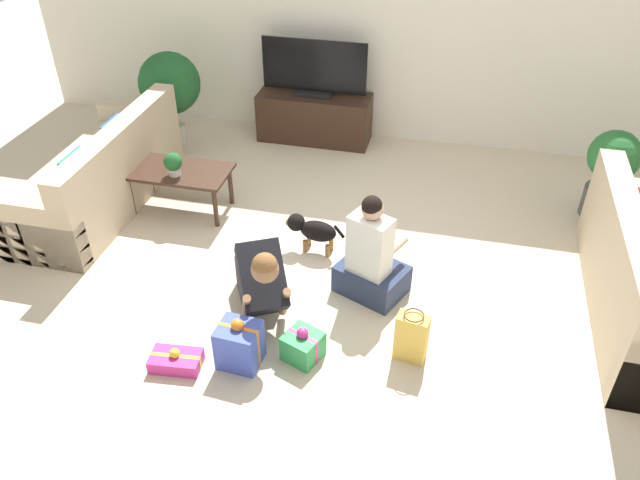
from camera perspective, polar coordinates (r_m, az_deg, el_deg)
The scene contains 16 objects.
ground_plane at distance 5.34m, azimuth 1.42°, elevation -2.71°, with size 16.00×16.00×0.00m, color beige.
wall_back at distance 7.07m, azimuth 6.35°, elevation 19.03°, with size 8.40×0.06×2.60m.
sofa_left at distance 6.38m, azimuth -19.45°, elevation 5.45°, with size 0.85×2.09×0.86m.
coffee_table at distance 6.07m, azimuth -12.78°, elevation 5.86°, with size 0.97×0.52×0.43m.
tv_console at distance 7.29m, azimuth -0.51°, elevation 11.14°, with size 1.28×0.45×0.55m.
tv at distance 7.08m, azimuth -0.53°, elevation 15.18°, with size 1.17×0.20×0.62m.
potted_plant_corner_left at distance 7.23m, azimuth -13.57°, elevation 13.62°, with size 0.67×0.67×1.06m.
potted_plant_corner_right at distance 6.35m, azimuth 25.05°, elevation 5.98°, with size 0.47×0.47×0.87m.
person_kneeling at distance 4.71m, azimuth -5.47°, elevation -3.63°, with size 0.63×0.83×0.79m.
person_sitting at distance 4.93m, azimuth 4.71°, elevation -1.85°, with size 0.64×0.60×0.93m.
dog at distance 5.44m, azimuth -0.75°, elevation 0.98°, with size 0.55×0.20×0.34m.
gift_box_a at distance 4.61m, azimuth -13.03°, elevation -10.68°, with size 0.38×0.25×0.16m.
gift_box_b at distance 4.52m, azimuth -1.58°, elevation -9.63°, with size 0.32×0.32×0.28m.
gift_box_c at distance 4.48m, azimuth -7.37°, elevation -9.44°, with size 0.31×0.28×0.40m.
gift_bag_a at distance 4.50m, azimuth 8.36°, elevation -8.78°, with size 0.24×0.17×0.41m.
tabletop_plant at distance 5.90m, azimuth -13.27°, elevation 6.85°, with size 0.17×0.17×0.22m.
Camera 1 is at (0.83, -4.08, 3.34)m, focal length 35.00 mm.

